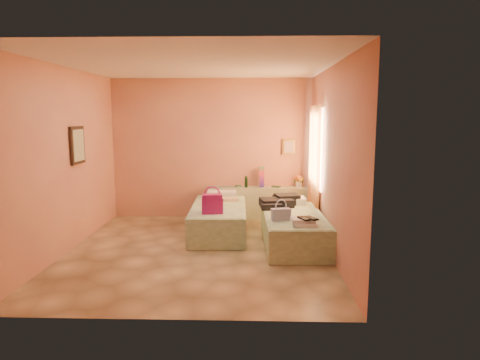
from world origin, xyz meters
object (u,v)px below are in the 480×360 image
(bed_left, at_px, (219,219))
(headboard_ledge, at_px, (260,203))
(blue_handbag, at_px, (281,214))
(magenta_handbag, at_px, (212,204))
(flower_vase, at_px, (299,180))
(towel_stack, at_px, (305,222))
(green_book, at_px, (276,187))
(water_bottle, at_px, (246,182))
(bed_right, at_px, (293,229))

(bed_left, bearing_deg, headboard_ledge, 53.64)
(blue_handbag, bearing_deg, magenta_handbag, 142.01)
(flower_vase, height_order, towel_stack, flower_vase)
(headboard_ledge, relative_size, blue_handbag, 7.15)
(green_book, height_order, flower_vase, flower_vase)
(headboard_ledge, height_order, bed_left, headboard_ledge)
(green_book, distance_m, blue_handbag, 2.12)
(bed_left, relative_size, towel_stack, 5.71)
(headboard_ledge, bearing_deg, towel_stack, -75.70)
(flower_vase, height_order, magenta_handbag, flower_vase)
(flower_vase, bearing_deg, bed_left, -144.66)
(bed_left, xyz_separation_m, magenta_handbag, (-0.05, -0.61, 0.41))
(water_bottle, bearing_deg, green_book, 4.38)
(bed_right, bearing_deg, blue_handbag, -120.74)
(magenta_handbag, bearing_deg, bed_right, -8.98)
(magenta_handbag, bearing_deg, towel_stack, -35.51)
(magenta_handbag, bearing_deg, headboard_ledge, 56.60)
(towel_stack, bearing_deg, headboard_ledge, 104.30)
(bed_right, height_order, magenta_handbag, magenta_handbag)
(water_bottle, bearing_deg, blue_handbag, -74.89)
(blue_handbag, bearing_deg, bed_left, 118.56)
(headboard_ledge, relative_size, water_bottle, 9.29)
(bed_right, height_order, towel_stack, towel_stack)
(bed_left, height_order, water_bottle, water_bottle)
(flower_vase, distance_m, towel_stack, 2.43)
(water_bottle, xyz_separation_m, towel_stack, (0.88, -2.35, -0.21))
(green_book, height_order, towel_stack, green_book)
(magenta_handbag, bearing_deg, flower_vase, 38.84)
(bed_left, distance_m, green_book, 1.56)
(bed_right, xyz_separation_m, blue_handbag, (-0.24, -0.43, 0.34))
(flower_vase, relative_size, magenta_handbag, 0.84)
(bed_right, distance_m, flower_vase, 1.81)
(headboard_ledge, height_order, magenta_handbag, magenta_handbag)
(headboard_ledge, bearing_deg, bed_left, -124.56)
(green_book, relative_size, towel_stack, 0.45)
(headboard_ledge, height_order, green_book, green_book)
(bed_left, height_order, magenta_handbag, magenta_handbag)
(bed_left, bearing_deg, blue_handbag, -47.61)
(bed_left, bearing_deg, flower_vase, 33.53)
(flower_vase, bearing_deg, magenta_handbag, -132.98)
(bed_right, height_order, green_book, green_book)
(towel_stack, bearing_deg, flower_vase, 86.04)
(bed_right, relative_size, magenta_handbag, 5.92)
(headboard_ledge, xyz_separation_m, magenta_handbag, (-0.79, -1.68, 0.33))
(green_book, height_order, magenta_handbag, magenta_handbag)
(bed_right, height_order, blue_handbag, blue_handbag)
(headboard_ledge, distance_m, bed_left, 1.30)
(bed_left, distance_m, bed_right, 1.41)
(bed_right, distance_m, green_book, 1.75)
(bed_left, xyz_separation_m, green_book, (1.06, 1.06, 0.41))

